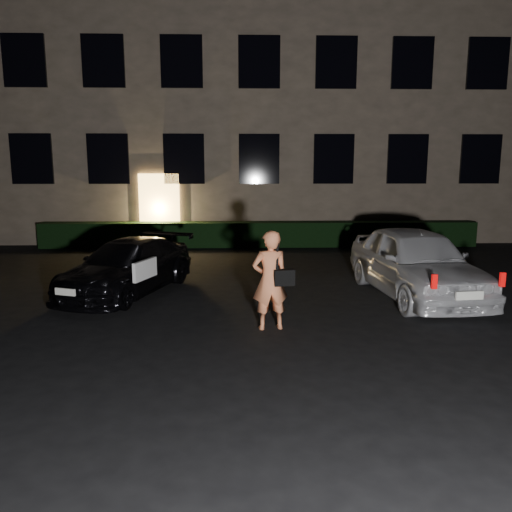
{
  "coord_description": "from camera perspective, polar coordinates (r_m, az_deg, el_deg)",
  "views": [
    {
      "loc": [
        -0.66,
        -6.66,
        2.7
      ],
      "look_at": [
        -0.39,
        2.0,
        1.17
      ],
      "focal_mm": 35.0,
      "sensor_mm": 36.0,
      "label": 1
    }
  ],
  "objects": [
    {
      "name": "ground",
      "position": [
        7.22,
        3.67,
        -11.95
      ],
      "size": [
        80.0,
        80.0,
        0.0
      ],
      "primitive_type": "plane",
      "color": "black",
      "rests_on": "ground"
    },
    {
      "name": "building",
      "position": [
        21.91,
        -0.04,
        18.71
      ],
      "size": [
        20.0,
        8.11,
        12.0
      ],
      "color": "brown",
      "rests_on": "ground"
    },
    {
      "name": "hedge",
      "position": [
        17.33,
        0.41,
        2.5
      ],
      "size": [
        15.0,
        0.7,
        0.85
      ],
      "primitive_type": "cube",
      "color": "black",
      "rests_on": "ground"
    },
    {
      "name": "sedan",
      "position": [
        11.23,
        -14.47,
        -1.2
      ],
      "size": [
        2.84,
        4.26,
        1.15
      ],
      "rotation": [
        0.0,
        0.0,
        -0.34
      ],
      "color": "black",
      "rests_on": "ground"
    },
    {
      "name": "hatch",
      "position": [
        11.05,
        17.76,
        -0.66
      ],
      "size": [
        2.14,
        4.49,
        1.48
      ],
      "rotation": [
        0.0,
        0.0,
        0.09
      ],
      "color": "silver",
      "rests_on": "ground"
    },
    {
      "name": "man",
      "position": [
        8.36,
        1.67,
        -2.77
      ],
      "size": [
        0.75,
        0.51,
        1.69
      ],
      "rotation": [
        0.0,
        0.0,
        3.33
      ],
      "color": "#E57E4F",
      "rests_on": "ground"
    }
  ]
}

